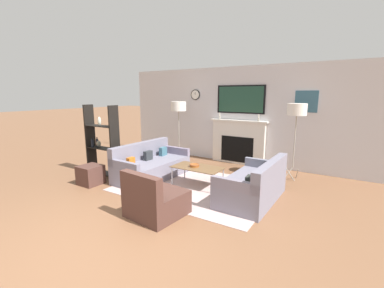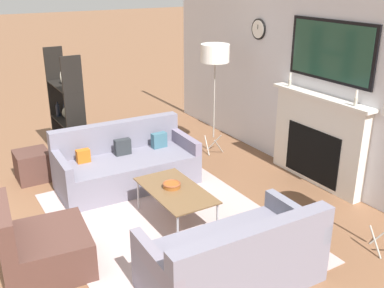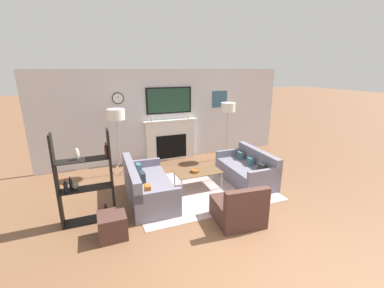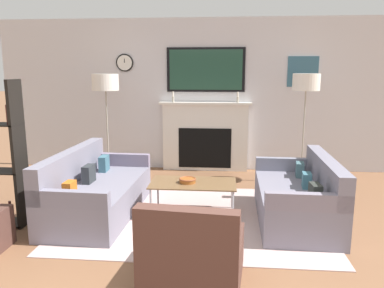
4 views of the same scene
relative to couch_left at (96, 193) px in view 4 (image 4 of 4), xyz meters
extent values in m
cube|color=silver|center=(1.26, 2.40, 1.07)|extent=(7.53, 0.07, 2.70)
cube|color=silver|center=(1.26, 2.29, 0.32)|extent=(1.52, 0.16, 1.20)
cube|color=black|center=(1.26, 2.20, 0.14)|extent=(0.94, 0.01, 0.72)
cube|color=silver|center=(1.26, 2.27, 0.94)|extent=(1.64, 0.22, 0.04)
cylinder|color=#B2AD9E|center=(0.68, 2.24, 1.01)|extent=(0.04, 0.04, 0.10)
cylinder|color=white|center=(0.68, 2.24, 1.10)|extent=(0.03, 0.03, 0.09)
cylinder|color=#B2AD9E|center=(1.83, 2.24, 1.01)|extent=(0.04, 0.04, 0.10)
cylinder|color=white|center=(1.83, 2.24, 1.10)|extent=(0.03, 0.03, 0.09)
cube|color=black|center=(1.26, 2.36, 1.52)|extent=(1.38, 0.04, 0.77)
cube|color=#1E4233|center=(1.26, 2.34, 1.52)|extent=(1.29, 0.01, 0.70)
cylinder|color=black|center=(-0.20, 2.36, 1.65)|extent=(0.31, 0.02, 0.31)
cylinder|color=silver|center=(-0.20, 2.34, 1.65)|extent=(0.27, 0.00, 0.27)
cube|color=black|center=(-0.20, 2.34, 1.68)|extent=(0.01, 0.00, 0.07)
cube|color=#325D74|center=(2.94, 2.36, 1.49)|extent=(0.52, 0.02, 0.52)
cube|color=#B99E9B|center=(1.26, 0.00, -0.28)|extent=(3.11, 2.34, 0.01)
cube|color=slate|center=(0.05, 0.00, -0.07)|extent=(0.93, 1.87, 0.41)
cube|color=slate|center=(-0.30, 0.01, 0.33)|extent=(0.22, 1.84, 0.40)
cube|color=slate|center=(0.08, 0.87, 0.22)|extent=(0.87, 0.13, 0.18)
cube|color=slate|center=(0.02, -0.87, 0.22)|extent=(0.87, 0.13, 0.18)
cube|color=#3A6475|center=(-0.06, 0.55, 0.24)|extent=(0.11, 0.22, 0.21)
cube|color=#2B2F33|center=(-0.08, 0.00, 0.24)|extent=(0.11, 0.22, 0.22)
cube|color=#BA5E19|center=(-0.10, -0.54, 0.22)|extent=(0.10, 0.18, 0.17)
cube|color=slate|center=(2.46, 0.00, -0.07)|extent=(0.89, 1.65, 0.42)
cube|color=slate|center=(2.80, -0.01, 0.32)|extent=(0.20, 1.63, 0.36)
cube|color=slate|center=(2.44, -0.77, 0.23)|extent=(0.85, 0.12, 0.18)
cube|color=slate|center=(2.48, 0.76, 0.23)|extent=(0.85, 0.12, 0.18)
cube|color=#2C302C|center=(2.58, -0.48, 0.24)|extent=(0.12, 0.20, 0.19)
cube|color=#3B697A|center=(2.59, -0.01, 0.23)|extent=(0.12, 0.19, 0.18)
cube|color=#42646D|center=(2.60, 0.47, 0.23)|extent=(0.12, 0.20, 0.19)
cube|color=#4D3029|center=(1.36, -1.42, -0.08)|extent=(0.88, 0.89, 0.40)
cube|color=#4D3029|center=(1.33, -1.75, 0.31)|extent=(0.82, 0.22, 0.38)
cube|color=brown|center=(1.22, 0.10, 0.13)|extent=(1.07, 0.58, 0.02)
cylinder|color=#B7B7BC|center=(0.73, -0.15, -0.08)|extent=(0.02, 0.02, 0.40)
cylinder|color=#B7B7BC|center=(1.72, -0.15, -0.08)|extent=(0.02, 0.02, 0.40)
cylinder|color=#B7B7BC|center=(0.73, 0.35, -0.08)|extent=(0.02, 0.02, 0.40)
cylinder|color=#B7B7BC|center=(1.72, 0.35, -0.08)|extent=(0.02, 0.02, 0.40)
cylinder|color=#98511F|center=(1.15, 0.09, 0.16)|extent=(0.20, 0.20, 0.05)
torus|color=brown|center=(1.15, 0.09, 0.18)|extent=(0.21, 0.21, 0.02)
cylinder|color=#9E998E|center=(-0.25, 1.70, -0.15)|extent=(0.09, 0.23, 0.28)
cylinder|color=#9E998E|center=(-0.43, 1.74, -0.15)|extent=(0.17, 0.19, 0.28)
cylinder|color=#9E998E|center=(-0.38, 1.56, -0.15)|extent=(0.23, 0.07, 0.28)
cylinder|color=#9E998E|center=(-0.35, 1.67, 0.59)|extent=(0.02, 0.02, 1.21)
cylinder|color=white|center=(-0.35, 1.67, 1.32)|extent=(0.43, 0.43, 0.27)
cylinder|color=#9E998E|center=(2.97, 1.70, -0.15)|extent=(0.09, 0.23, 0.28)
cylinder|color=#9E998E|center=(2.78, 1.74, -0.15)|extent=(0.17, 0.19, 0.28)
cylinder|color=#9E998E|center=(2.84, 1.56, -0.15)|extent=(0.23, 0.07, 0.28)
cylinder|color=#9E998E|center=(2.87, 1.67, 0.59)|extent=(0.02, 0.02, 1.22)
cylinder|color=white|center=(2.87, 1.67, 1.33)|extent=(0.42, 0.42, 0.26)
cube|color=black|center=(-0.72, -0.41, 0.57)|extent=(0.04, 0.28, 1.70)
cylinder|color=#3D1919|center=(-0.88, -0.44, -0.14)|extent=(0.07, 0.07, 0.21)
cylinder|color=#3D1919|center=(-0.88, -0.44, -0.01)|extent=(0.03, 0.03, 0.05)
cylinder|color=#3D1919|center=(-0.77, -0.47, 1.03)|extent=(0.06, 0.06, 0.22)
cylinder|color=#3D1919|center=(-0.77, -0.47, 1.17)|extent=(0.03, 0.03, 0.06)
camera|label=1|loc=(3.93, -4.44, 1.67)|focal=24.00mm
camera|label=2|loc=(5.26, -2.11, 2.46)|focal=42.00mm
camera|label=3|loc=(-0.97, -4.98, 2.42)|focal=24.00mm
camera|label=4|loc=(1.60, -4.38, 1.51)|focal=35.00mm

